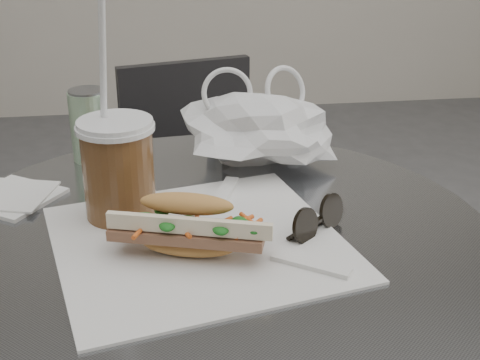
{
  "coord_description": "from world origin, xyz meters",
  "views": [
    {
      "loc": [
        -0.06,
        -0.56,
        1.16
      ],
      "look_at": [
        0.05,
        0.26,
        0.79
      ],
      "focal_mm": 50.0,
      "sensor_mm": 36.0,
      "label": 1
    }
  ],
  "objects": [
    {
      "name": "chair_far",
      "position": [
        0.05,
        0.84,
        0.35
      ],
      "size": [
        0.41,
        0.44,
        0.77
      ],
      "rotation": [
        0.0,
        0.0,
        3.38
      ],
      "color": "#2A2A2D",
      "rests_on": "ground"
    },
    {
      "name": "sandwich_paper",
      "position": [
        -0.01,
        0.18,
        0.74
      ],
      "size": [
        0.42,
        0.4,
        0.0
      ],
      "primitive_type": "cube",
      "rotation": [
        0.0,
        0.0,
        0.23
      ],
      "color": "white",
      "rests_on": "cafe_table"
    },
    {
      "name": "banh_mi",
      "position": [
        -0.03,
        0.15,
        0.78
      ],
      "size": [
        0.24,
        0.15,
        0.08
      ],
      "rotation": [
        0.0,
        0.0,
        -0.3
      ],
      "color": "#CF834E",
      "rests_on": "sandwich_paper"
    },
    {
      "name": "iced_coffee",
      "position": [
        -0.11,
        0.27,
        0.81
      ],
      "size": [
        0.1,
        0.1,
        0.3
      ],
      "color": "brown",
      "rests_on": "cafe_table"
    },
    {
      "name": "sunglasses",
      "position": [
        0.14,
        0.19,
        0.76
      ],
      "size": [
        0.09,
        0.08,
        0.05
      ],
      "rotation": [
        0.0,
        0.0,
        0.71
      ],
      "color": "black",
      "rests_on": "cafe_table"
    },
    {
      "name": "plastic_bag",
      "position": [
        0.1,
        0.42,
        0.8
      ],
      "size": [
        0.26,
        0.22,
        0.11
      ],
      "primitive_type": null,
      "rotation": [
        0.0,
        0.0,
        0.2
      ],
      "color": "silver",
      "rests_on": "cafe_table"
    },
    {
      "name": "napkin_stack",
      "position": [
        -0.27,
        0.35,
        0.74
      ],
      "size": [
        0.16,
        0.16,
        0.01
      ],
      "color": "white",
      "rests_on": "cafe_table"
    },
    {
      "name": "drink_can",
      "position": [
        -0.17,
        0.49,
        0.8
      ],
      "size": [
        0.06,
        0.06,
        0.12
      ],
      "color": "#62A864",
      "rests_on": "cafe_table"
    }
  ]
}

